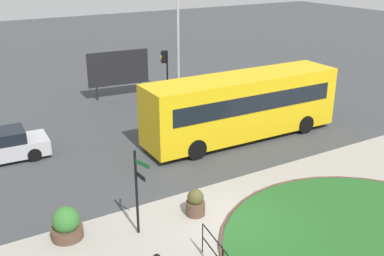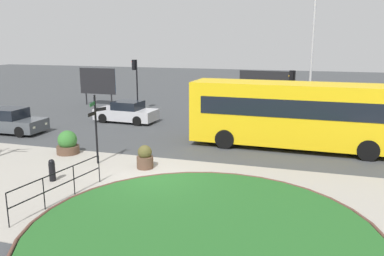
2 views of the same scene
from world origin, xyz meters
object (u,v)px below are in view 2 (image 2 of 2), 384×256
at_px(signpost_directional, 96,124).
at_px(bus_yellow, 296,114).
at_px(car_near_lane, 127,112).
at_px(billboard_left, 98,82).
at_px(car_far_lane, 11,122).
at_px(planter_near_signpost, 145,158).
at_px(traffic_light_far, 135,74).
at_px(planter_kerbside, 68,144).
at_px(bollard_foreground, 52,170).
at_px(traffic_light_near, 292,84).
at_px(lamppost_tall, 312,46).
at_px(billboard_right, 266,87).

xyz_separation_m(signpost_directional, bus_yellow, (8.34, 5.36, -0.05)).
bearing_deg(car_near_lane, billboard_left, -43.21).
relative_size(car_far_lane, planter_near_signpost, 3.79).
relative_size(traffic_light_far, billboard_left, 1.19).
relative_size(car_far_lane, planter_kerbside, 3.39).
distance_m(car_far_lane, planter_kerbside, 6.57).
bearing_deg(traffic_light_far, planter_kerbside, 107.73).
distance_m(bollard_foreground, bus_yellow, 11.95).
bearing_deg(traffic_light_near, planter_near_signpost, 82.55).
height_order(traffic_light_far, billboard_left, traffic_light_far).
distance_m(planter_near_signpost, planter_kerbside, 4.65).
distance_m(bus_yellow, billboard_left, 19.08).
height_order(car_far_lane, planter_near_signpost, car_far_lane).
bearing_deg(planter_near_signpost, car_near_lane, 120.72).
distance_m(car_near_lane, traffic_light_far, 4.75).
bearing_deg(lamppost_tall, bus_yellow, -93.80).
xyz_separation_m(lamppost_tall, billboard_left, (-17.22, 1.52, -3.04)).
bearing_deg(billboard_left, traffic_light_far, -20.64).
xyz_separation_m(bus_yellow, traffic_light_far, (-12.45, 7.55, 1.11)).
bearing_deg(car_near_lane, planter_kerbside, 98.15).
relative_size(traffic_light_near, lamppost_tall, 0.36).
bearing_deg(lamppost_tall, billboard_right, 142.90).
relative_size(signpost_directional, car_near_lane, 0.74).
xyz_separation_m(traffic_light_near, planter_near_signpost, (-5.39, -12.66, -2.06)).
xyz_separation_m(car_near_lane, traffic_light_near, (10.64, 3.82, 1.88)).
relative_size(car_near_lane, planter_kerbside, 3.64).
bearing_deg(planter_kerbside, traffic_light_far, 98.92).
distance_m(car_near_lane, lamppost_tall, 13.25).
height_order(billboard_left, billboard_right, billboard_right).
xyz_separation_m(car_near_lane, planter_near_signpost, (5.25, -8.84, -0.18)).
relative_size(car_far_lane, billboard_right, 0.95).
relative_size(bollard_foreground, billboard_right, 0.22).
relative_size(signpost_directional, planter_near_signpost, 3.01).
xyz_separation_m(billboard_left, planter_kerbside, (6.13, -13.53, -1.49)).
bearing_deg(car_near_lane, bus_yellow, 165.67).
bearing_deg(bollard_foreground, signpost_directional, 77.28).
xyz_separation_m(signpost_directional, planter_kerbside, (-2.24, 1.02, -1.34)).
relative_size(bollard_foreground, bus_yellow, 0.08).
xyz_separation_m(bus_yellow, billboard_left, (-16.71, 9.20, 0.20)).
bearing_deg(planter_kerbside, lamppost_tall, 47.29).
bearing_deg(car_near_lane, bollard_foreground, 104.85).
bearing_deg(planter_near_signpost, traffic_light_near, 66.95).
xyz_separation_m(lamppost_tall, planter_near_signpost, (-6.55, -12.99, -4.57)).
height_order(traffic_light_near, billboard_left, traffic_light_near).
bearing_deg(signpost_directional, bollard_foreground, -102.72).
distance_m(bollard_foreground, car_near_lane, 11.64).
distance_m(signpost_directional, traffic_light_far, 13.59).
bearing_deg(traffic_light_near, lamppost_tall, -148.53).
xyz_separation_m(signpost_directional, billboard_right, (5.62, 15.48, 0.13)).
bearing_deg(car_near_lane, lamppost_tall, -157.58).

